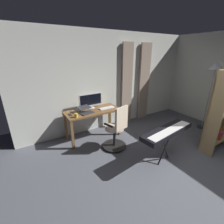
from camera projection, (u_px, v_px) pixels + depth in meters
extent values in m
plane|color=#545660|center=(215.00, 195.00, 2.45)|extent=(8.11, 8.11, 0.00)
cube|color=silver|center=(112.00, 81.00, 4.45)|extent=(5.36, 0.10, 2.65)
cube|color=tan|center=(144.00, 83.00, 4.96)|extent=(0.39, 0.06, 2.38)
cube|color=tan|center=(127.00, 85.00, 4.63)|extent=(0.36, 0.06, 2.38)
cube|color=brown|center=(93.00, 111.00, 3.89)|extent=(1.38, 0.61, 0.04)
cube|color=brown|center=(120.00, 123.00, 4.13)|extent=(0.06, 0.06, 0.71)
cube|color=brown|center=(72.00, 135.00, 3.50)|extent=(0.06, 0.06, 0.71)
cube|color=brown|center=(110.00, 116.00, 4.56)|extent=(0.06, 0.06, 0.71)
cube|color=brown|center=(66.00, 126.00, 3.92)|extent=(0.06, 0.06, 0.71)
cylinder|color=black|center=(114.00, 145.00, 3.68)|extent=(0.56, 0.56, 0.02)
sphere|color=black|center=(121.00, 142.00, 3.87)|extent=(0.05, 0.05, 0.05)
sphere|color=black|center=(109.00, 141.00, 3.90)|extent=(0.05, 0.05, 0.05)
sphere|color=black|center=(104.00, 147.00, 3.64)|extent=(0.05, 0.05, 0.05)
sphere|color=black|center=(113.00, 152.00, 3.45)|extent=(0.05, 0.05, 0.05)
sphere|color=black|center=(124.00, 148.00, 3.59)|extent=(0.05, 0.05, 0.05)
cylinder|color=black|center=(114.00, 137.00, 3.60)|extent=(0.06, 0.06, 0.44)
cylinder|color=beige|center=(114.00, 128.00, 3.51)|extent=(0.55, 0.55, 0.05)
cube|color=beige|center=(122.00, 119.00, 3.28)|extent=(0.37, 0.15, 0.52)
cube|color=black|center=(108.00, 125.00, 3.33)|extent=(0.11, 0.24, 0.03)
cube|color=black|center=(120.00, 120.00, 3.60)|extent=(0.11, 0.24, 0.03)
cylinder|color=silver|center=(91.00, 108.00, 4.05)|extent=(0.18, 0.18, 0.01)
cylinder|color=silver|center=(91.00, 106.00, 4.04)|extent=(0.04, 0.04, 0.06)
cube|color=silver|center=(91.00, 100.00, 3.97)|extent=(0.63, 0.03, 0.31)
cube|color=black|center=(91.00, 100.00, 3.96)|extent=(0.58, 0.01, 0.27)
cube|color=white|center=(107.00, 108.00, 4.01)|extent=(0.41, 0.14, 0.02)
cube|color=#333338|center=(87.00, 113.00, 3.69)|extent=(0.35, 0.27, 0.02)
cube|color=#333338|center=(84.00, 107.00, 3.72)|extent=(0.35, 0.27, 0.05)
ellipsoid|color=white|center=(72.00, 111.00, 3.77)|extent=(0.06, 0.10, 0.04)
cube|color=black|center=(70.00, 115.00, 3.61)|extent=(0.07, 0.15, 0.01)
cube|color=#232328|center=(78.00, 111.00, 3.85)|extent=(0.10, 0.16, 0.01)
cylinder|color=gold|center=(76.00, 115.00, 3.44)|extent=(0.08, 0.08, 0.10)
torus|color=gold|center=(74.00, 116.00, 3.42)|extent=(0.07, 0.01, 0.07)
cube|color=tan|center=(214.00, 116.00, 3.12)|extent=(0.04, 0.30, 1.80)
cube|color=tan|center=(218.00, 111.00, 3.44)|extent=(0.88, 0.04, 1.80)
cube|color=tan|center=(218.00, 137.00, 3.55)|extent=(0.81, 0.30, 0.04)
cube|color=purple|center=(216.00, 134.00, 3.45)|extent=(0.06, 0.23, 0.19)
cube|color=red|center=(215.00, 134.00, 3.43)|extent=(0.05, 0.25, 0.18)
cube|color=gold|center=(224.00, 108.00, 3.22)|extent=(0.03, 0.23, 0.23)
cube|color=orange|center=(224.00, 130.00, 3.60)|extent=(0.03, 0.24, 0.19)
cube|color=#9E4AA2|center=(222.00, 108.00, 3.20)|extent=(0.07, 0.22, 0.22)
cylinder|color=black|center=(165.00, 148.00, 3.09)|extent=(0.37, 0.08, 0.66)
cylinder|color=black|center=(165.00, 148.00, 3.09)|extent=(0.37, 0.08, 0.66)
cube|color=black|center=(167.00, 131.00, 2.96)|extent=(1.29, 0.48, 0.09)
cube|color=white|center=(170.00, 130.00, 2.90)|extent=(1.17, 0.32, 0.01)
cylinder|color=black|center=(202.00, 127.00, 4.65)|extent=(0.28, 0.28, 0.02)
cylinder|color=#A5A5A8|center=(208.00, 100.00, 4.34)|extent=(0.03, 0.03, 1.70)
cone|color=white|center=(216.00, 65.00, 4.00)|extent=(0.34, 0.34, 0.21)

